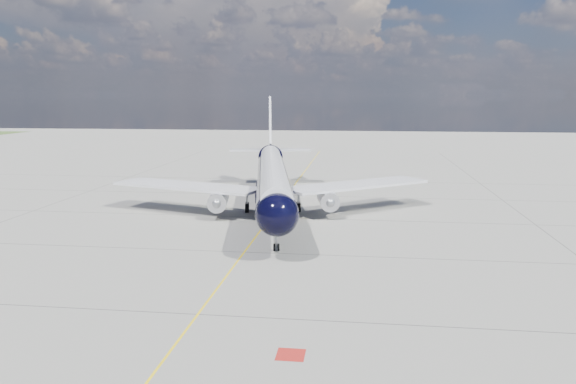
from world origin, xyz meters
TOP-DOWN VIEW (x-y plane):
  - ground at (0.00, 30.00)m, footprint 320.00×320.00m
  - taxiway_centerline at (0.00, 25.00)m, footprint 0.16×160.00m
  - red_marking at (6.80, -10.00)m, footprint 1.60×1.60m
  - main_airliner at (-0.20, 28.34)m, footprint 39.54×48.63m

SIDE VIEW (x-z plane):
  - ground at x=0.00m, z-range 0.00..0.00m
  - taxiway_centerline at x=0.00m, z-range 0.00..0.01m
  - red_marking at x=6.80m, z-range 0.00..0.01m
  - main_airliner at x=-0.20m, z-range -2.68..11.43m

